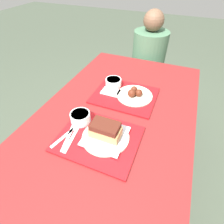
% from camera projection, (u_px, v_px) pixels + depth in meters
% --- Properties ---
extents(ground_plane, '(12.00, 12.00, 0.00)m').
position_uv_depth(ground_plane, '(113.00, 178.00, 1.52)').
color(ground_plane, '#424C3D').
extents(picnic_table, '(0.89, 1.57, 0.75)m').
position_uv_depth(picnic_table, '(114.00, 127.00, 1.08)').
color(picnic_table, maroon).
rests_on(picnic_table, ground_plane).
extents(picnic_bench_far, '(0.85, 0.28, 0.46)m').
position_uv_depth(picnic_bench_far, '(147.00, 82.00, 1.95)').
color(picnic_bench_far, maroon).
rests_on(picnic_bench_far, ground_plane).
extents(tray_near, '(0.40, 0.32, 0.01)m').
position_uv_depth(tray_near, '(98.00, 139.00, 0.88)').
color(tray_near, '#B21419').
rests_on(tray_near, picnic_table).
extents(tray_far, '(0.40, 0.32, 0.01)m').
position_uv_depth(tray_far, '(125.00, 95.00, 1.16)').
color(tray_far, '#B21419').
rests_on(tray_far, picnic_table).
extents(bowl_coleslaw_near, '(0.11, 0.11, 0.06)m').
position_uv_depth(bowl_coleslaw_near, '(80.00, 117.00, 0.95)').
color(bowl_coleslaw_near, silver).
rests_on(bowl_coleslaw_near, tray_near).
extents(brisket_sandwich_plate, '(0.24, 0.24, 0.10)m').
position_uv_depth(brisket_sandwich_plate, '(105.00, 133.00, 0.86)').
color(brisket_sandwich_plate, beige).
rests_on(brisket_sandwich_plate, tray_near).
extents(plastic_fork_near, '(0.05, 0.17, 0.00)m').
position_uv_depth(plastic_fork_near, '(68.00, 138.00, 0.88)').
color(plastic_fork_near, white).
rests_on(plastic_fork_near, tray_near).
extents(plastic_knife_near, '(0.04, 0.17, 0.00)m').
position_uv_depth(plastic_knife_near, '(72.00, 139.00, 0.87)').
color(plastic_knife_near, white).
rests_on(plastic_knife_near, tray_near).
extents(plastic_spoon_near, '(0.06, 0.17, 0.00)m').
position_uv_depth(plastic_spoon_near, '(64.00, 137.00, 0.88)').
color(plastic_spoon_near, white).
rests_on(plastic_spoon_near, tray_near).
extents(bowl_coleslaw_far, '(0.11, 0.11, 0.06)m').
position_uv_depth(bowl_coleslaw_far, '(113.00, 82.00, 1.21)').
color(bowl_coleslaw_far, silver).
rests_on(bowl_coleslaw_far, tray_far).
extents(wings_plate_far, '(0.23, 0.23, 0.06)m').
position_uv_depth(wings_plate_far, '(135.00, 94.00, 1.13)').
color(wings_plate_far, beige).
rests_on(wings_plate_far, tray_far).
extents(napkin_far, '(0.12, 0.08, 0.01)m').
position_uv_depth(napkin_far, '(111.00, 92.00, 1.17)').
color(napkin_far, white).
rests_on(napkin_far, tray_far).
extents(person_seated_across, '(0.33, 0.33, 0.65)m').
position_uv_depth(person_seated_across, '(149.00, 52.00, 1.73)').
color(person_seated_across, '#477051').
rests_on(person_seated_across, picnic_bench_far).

